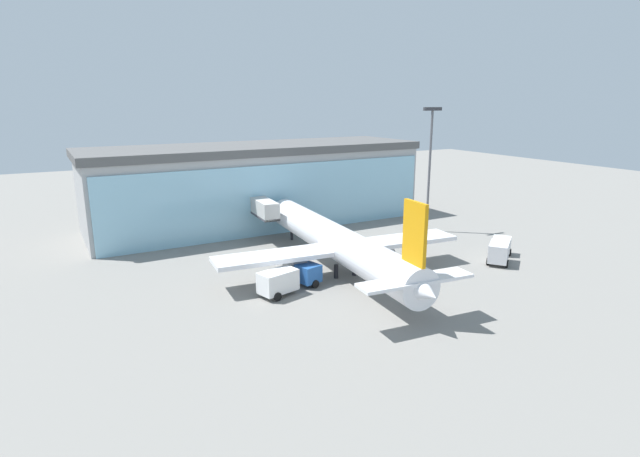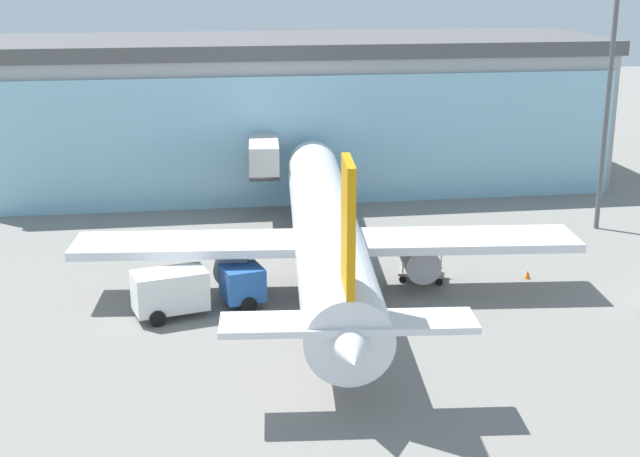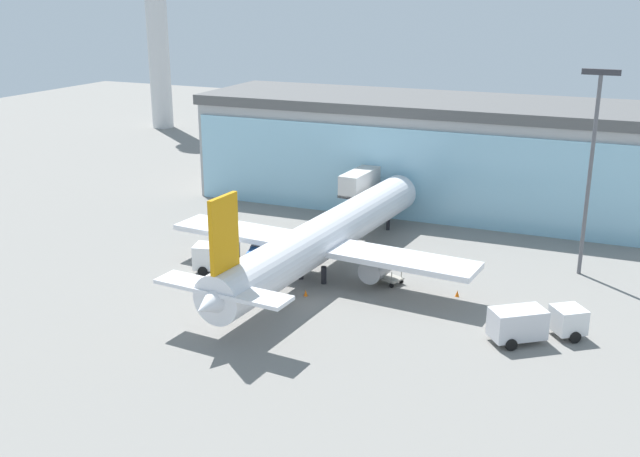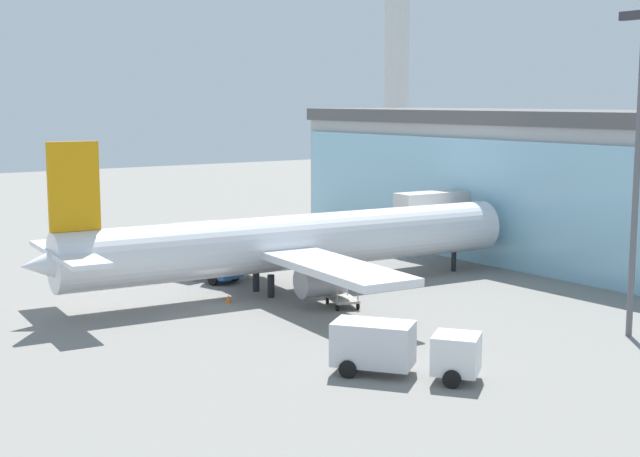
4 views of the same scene
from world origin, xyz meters
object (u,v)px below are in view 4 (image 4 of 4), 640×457
at_px(airplane, 290,243).
at_px(catering_truck, 198,260).
at_px(control_tower, 397,29).
at_px(jet_bridge, 458,207).
at_px(fuel_truck, 400,347).
at_px(apron_light_mast, 638,146).
at_px(safety_cone_wingtip, 399,324).
at_px(baggage_cart, 342,299).
at_px(safety_cone_nose, 228,299).

distance_m(airplane, catering_truck, 8.84).
bearing_deg(control_tower, jet_bridge, -34.61).
relative_size(jet_bridge, fuel_truck, 1.68).
height_order(jet_bridge, apron_light_mast, apron_light_mast).
xyz_separation_m(catering_truck, safety_cone_wingtip, (20.59, 3.19, -1.19)).
bearing_deg(apron_light_mast, jet_bridge, 160.03).
xyz_separation_m(apron_light_mast, baggage_cart, (-15.54, -9.52, -10.58)).
height_order(control_tower, fuel_truck, control_tower).
bearing_deg(apron_light_mast, fuel_truck, -95.77).
bearing_deg(apron_light_mast, control_tower, 149.35).
distance_m(apron_light_mast, safety_cone_nose, 28.02).
xyz_separation_m(jet_bridge, apron_light_mast, (24.14, -8.77, 6.42)).
bearing_deg(safety_cone_wingtip, baggage_cart, 175.34).
distance_m(apron_light_mast, baggage_cart, 21.07).
relative_size(control_tower, apron_light_mast, 2.20).
xyz_separation_m(control_tower, airplane, (59.35, -57.81, -21.31)).
height_order(control_tower, catering_truck, control_tower).
distance_m(safety_cone_nose, safety_cone_wingtip, 13.03).
bearing_deg(baggage_cart, jet_bridge, -46.79).
bearing_deg(airplane, safety_cone_wingtip, -86.99).
height_order(fuel_truck, safety_cone_nose, fuel_truck).
bearing_deg(baggage_cart, control_tower, -23.28).
relative_size(airplane, safety_cone_nose, 69.93).
distance_m(control_tower, airplane, 85.54).
distance_m(catering_truck, safety_cone_nose, 8.99).
bearing_deg(apron_light_mast, baggage_cart, -148.51).
relative_size(jet_bridge, baggage_cart, 3.79).
relative_size(airplane, catering_truck, 5.05).
bearing_deg(apron_light_mast, safety_cone_nose, -143.68).
xyz_separation_m(airplane, fuel_truck, (19.99, -6.16, -2.04)).
height_order(airplane, baggage_cart, airplane).
xyz_separation_m(baggage_cart, safety_cone_wingtip, (6.63, -0.54, -0.23)).
xyz_separation_m(safety_cone_nose, safety_cone_wingtip, (11.92, 5.26, 0.00)).
relative_size(airplane, baggage_cart, 12.18).
bearing_deg(baggage_cart, safety_cone_nose, 65.65).
relative_size(airplane, fuel_truck, 5.40).
height_order(apron_light_mast, safety_cone_wingtip, apron_light_mast).
xyz_separation_m(jet_bridge, airplane, (2.54, -18.61, -1.15)).
bearing_deg(fuel_truck, apron_light_mast, 46.43).
bearing_deg(catering_truck, apron_light_mast, 8.66).
bearing_deg(catering_truck, safety_cone_wingtip, -6.72).
xyz_separation_m(control_tower, baggage_cart, (65.41, -57.49, -24.31)).
bearing_deg(airplane, safety_cone_nose, -167.93).
xyz_separation_m(apron_light_mast, safety_cone_wingtip, (-8.91, -10.06, -10.81)).
xyz_separation_m(baggage_cart, safety_cone_nose, (-5.29, -5.80, -0.23)).
relative_size(fuel_truck, baggage_cart, 2.25).
distance_m(control_tower, catering_truck, 83.31).
xyz_separation_m(control_tower, catering_truck, (51.45, -61.22, -23.35)).
xyz_separation_m(fuel_truck, safety_cone_nose, (-19.21, 0.68, -1.19)).
xyz_separation_m(airplane, baggage_cart, (6.07, 0.32, -3.01)).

